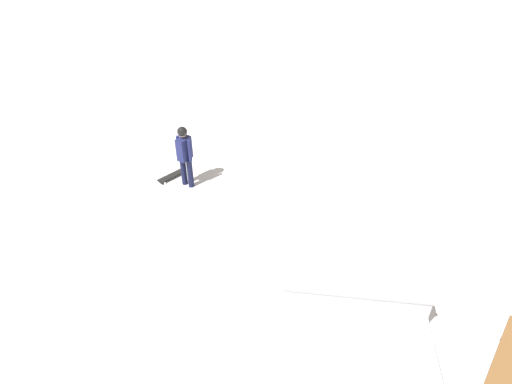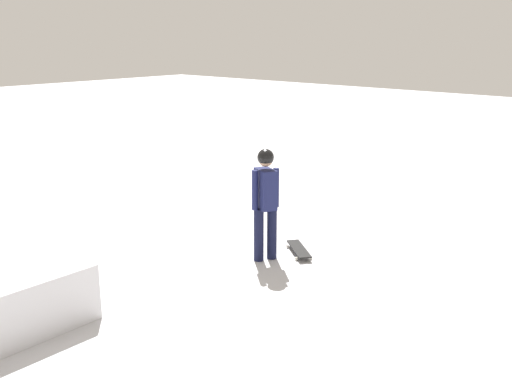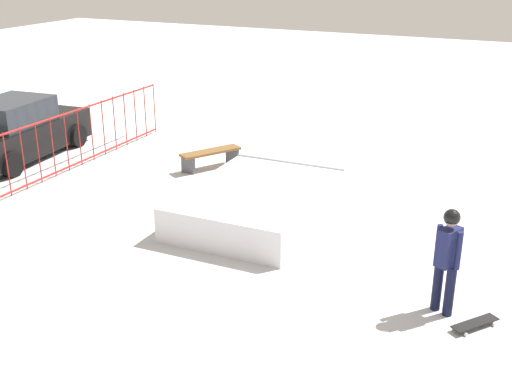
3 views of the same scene
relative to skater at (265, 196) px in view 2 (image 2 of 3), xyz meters
name	(u,v)px [view 2 (image 2 of 3)]	position (x,y,z in m)	size (l,w,h in m)	color
skater	(265,196)	(0.00, 0.00, 0.00)	(0.44, 0.41, 1.73)	black
skateboard	(299,249)	(-0.24, -0.54, -0.93)	(0.76, 0.65, 0.09)	black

